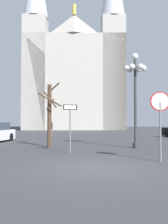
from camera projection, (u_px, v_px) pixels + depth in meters
name	position (u px, v px, depth m)	size (l,w,h in m)	color
ground_plane	(95.00, 168.00, 8.46)	(120.00, 120.00, 0.00)	#38383D
cathedral	(75.00, 70.00, 46.32)	(18.50, 11.31, 35.12)	#ADA89E
stop_sign	(160.00, 112.00, 9.75)	(0.77, 0.08, 2.77)	slate
one_way_arrow_sign	(70.00, 122.00, 12.27)	(0.68, 0.20, 2.42)	slate
street_lamp	(135.00, 83.00, 14.61)	(1.32, 1.19, 5.63)	#2D3833
bare_tree	(50.00, 113.00, 15.14)	(1.41, 1.48, 4.01)	#473323
pedestrian_walking	(51.00, 127.00, 24.22)	(0.32, 0.32, 1.69)	#594C47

